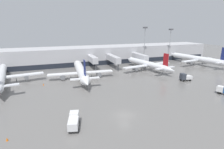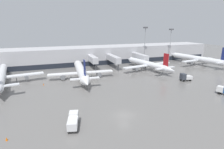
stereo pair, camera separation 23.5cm
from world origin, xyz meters
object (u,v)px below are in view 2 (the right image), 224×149
(parked_jet_4, at_px, (81,71))
(service_truck_2, at_px, (73,121))
(parked_jet_0, at_px, (1,76))
(parked_jet_3, at_px, (148,64))
(service_truck_0, at_px, (185,77))
(apron_light_mast_0, at_px, (145,35))
(parked_jet_2, at_px, (198,59))
(traffic_cone_1, at_px, (44,84))
(traffic_cone_0, at_px, (6,139))
(apron_light_mast_1, at_px, (171,36))

(parked_jet_4, relative_size, service_truck_2, 6.59)
(parked_jet_0, distance_m, parked_jet_3, 59.02)
(service_truck_0, xyz_separation_m, apron_light_mast_0, (1.13, 32.92, 13.85))
(parked_jet_2, bearing_deg, traffic_cone_1, 86.18)
(traffic_cone_1, bearing_deg, parked_jet_0, 157.38)
(parked_jet_0, bearing_deg, parked_jet_3, -97.68)
(parked_jet_4, height_order, service_truck_2, parked_jet_4)
(parked_jet_2, xyz_separation_m, service_truck_0, (-26.24, -20.43, -1.81))
(parked_jet_4, bearing_deg, traffic_cone_0, 154.33)
(traffic_cone_1, bearing_deg, parked_jet_2, 6.10)
(traffic_cone_0, height_order, apron_light_mast_1, apron_light_mast_1)
(service_truck_2, height_order, apron_light_mast_0, apron_light_mast_0)
(parked_jet_2, relative_size, traffic_cone_0, 54.93)
(parked_jet_2, distance_m, parked_jet_3, 30.77)
(parked_jet_4, relative_size, service_truck_0, 8.03)
(parked_jet_2, bearing_deg, apron_light_mast_1, 23.73)
(parked_jet_3, height_order, service_truck_2, parked_jet_3)
(parked_jet_3, distance_m, service_truck_2, 54.00)
(parked_jet_3, distance_m, parked_jet_4, 31.72)
(parked_jet_2, distance_m, service_truck_0, 33.30)
(parked_jet_0, height_order, traffic_cone_1, parked_jet_0)
(apron_light_mast_0, bearing_deg, service_truck_2, -131.54)
(parked_jet_3, distance_m, service_truck_0, 19.89)
(parked_jet_2, distance_m, traffic_cone_0, 90.48)
(service_truck_0, distance_m, service_truck_2, 47.21)
(traffic_cone_1, bearing_deg, apron_light_mast_1, 17.19)
(parked_jet_2, height_order, apron_light_mast_0, apron_light_mast_0)
(service_truck_2, bearing_deg, parked_jet_4, 0.50)
(parked_jet_0, bearing_deg, parked_jet_4, -102.30)
(traffic_cone_0, relative_size, traffic_cone_1, 0.87)
(parked_jet_0, relative_size, service_truck_0, 8.55)
(apron_light_mast_0, distance_m, apron_light_mast_1, 16.61)
(service_truck_0, relative_size, traffic_cone_1, 5.83)
(service_truck_0, xyz_separation_m, traffic_cone_1, (-49.99, 12.29, -1.12))
(traffic_cone_0, height_order, traffic_cone_1, traffic_cone_1)
(service_truck_0, relative_size, service_truck_2, 0.82)
(service_truck_2, bearing_deg, parked_jet_3, -33.47)
(traffic_cone_0, relative_size, apron_light_mast_1, 0.04)
(traffic_cone_1, bearing_deg, service_truck_0, -13.81)
(parked_jet_4, height_order, service_truck_0, parked_jet_4)
(parked_jet_4, relative_size, apron_light_mast_0, 1.81)
(parked_jet_2, bearing_deg, traffic_cone_0, 105.29)
(parked_jet_2, distance_m, service_truck_2, 79.74)
(parked_jet_0, distance_m, service_truck_2, 40.80)
(service_truck_2, bearing_deg, service_truck_0, -54.77)
(apron_light_mast_1, bearing_deg, service_truck_0, -118.06)
(parked_jet_3, relative_size, apron_light_mast_1, 1.68)
(parked_jet_0, xyz_separation_m, parked_jet_4, (27.41, -1.55, -0.23))
(traffic_cone_0, xyz_separation_m, traffic_cone_1, (5.60, 30.37, 0.05))
(parked_jet_3, height_order, parked_jet_4, parked_jet_4)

